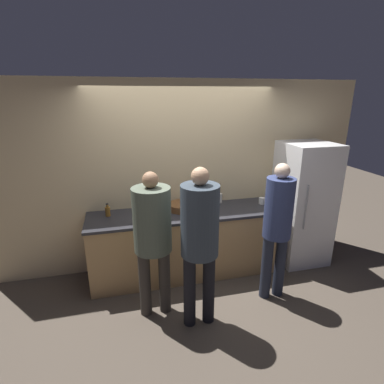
{
  "coord_description": "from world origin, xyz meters",
  "views": [
    {
      "loc": [
        -0.84,
        -3.24,
        2.4
      ],
      "look_at": [
        0.0,
        0.16,
        1.26
      ],
      "focal_mm": 28.0,
      "sensor_mm": 36.0,
      "label": 1
    }
  ],
  "objects_px": {
    "refrigerator": "(303,203)",
    "person_right": "(277,222)",
    "person_left": "(153,231)",
    "bottle_red": "(154,207)",
    "person_center": "(200,234)",
    "bottle_amber": "(108,211)",
    "cup_red": "(203,213)",
    "potted_plant": "(210,199)",
    "fruit_bowl": "(182,206)",
    "utensil_crock": "(219,197)",
    "cup_white": "(262,201)"
  },
  "relations": [
    {
      "from": "refrigerator",
      "to": "person_right",
      "type": "distance_m",
      "value": 1.12
    },
    {
      "from": "person_left",
      "to": "person_right",
      "type": "height_order",
      "value": "person_right"
    },
    {
      "from": "refrigerator",
      "to": "bottle_red",
      "type": "xyz_separation_m",
      "value": [
        -2.16,
        0.11,
        0.1
      ]
    },
    {
      "from": "person_center",
      "to": "bottle_amber",
      "type": "distance_m",
      "value": 1.44
    },
    {
      "from": "person_center",
      "to": "person_right",
      "type": "relative_size",
      "value": 1.04
    },
    {
      "from": "person_right",
      "to": "bottle_red",
      "type": "relative_size",
      "value": 8.56
    },
    {
      "from": "refrigerator",
      "to": "person_right",
      "type": "bearing_deg",
      "value": -138.27
    },
    {
      "from": "cup_red",
      "to": "potted_plant",
      "type": "distance_m",
      "value": 0.34
    },
    {
      "from": "refrigerator",
      "to": "bottle_red",
      "type": "height_order",
      "value": "refrigerator"
    },
    {
      "from": "person_left",
      "to": "fruit_bowl",
      "type": "relative_size",
      "value": 4.49
    },
    {
      "from": "refrigerator",
      "to": "utensil_crock",
      "type": "xyz_separation_m",
      "value": [
        -1.2,
        0.28,
        0.1
      ]
    },
    {
      "from": "bottle_red",
      "to": "cup_white",
      "type": "distance_m",
      "value": 1.54
    },
    {
      "from": "person_right",
      "to": "person_left",
      "type": "bearing_deg",
      "value": 178.24
    },
    {
      "from": "bottle_red",
      "to": "cup_red",
      "type": "relative_size",
      "value": 1.96
    },
    {
      "from": "cup_white",
      "to": "potted_plant",
      "type": "xyz_separation_m",
      "value": [
        -0.77,
        0.03,
        0.08
      ]
    },
    {
      "from": "person_center",
      "to": "person_right",
      "type": "height_order",
      "value": "person_center"
    },
    {
      "from": "refrigerator",
      "to": "fruit_bowl",
      "type": "relative_size",
      "value": 4.76
    },
    {
      "from": "cup_white",
      "to": "potted_plant",
      "type": "bearing_deg",
      "value": 177.49
    },
    {
      "from": "bottle_red",
      "to": "bottle_amber",
      "type": "xyz_separation_m",
      "value": [
        -0.59,
        0.03,
        -0.01
      ]
    },
    {
      "from": "person_left",
      "to": "fruit_bowl",
      "type": "xyz_separation_m",
      "value": [
        0.49,
        0.82,
        -0.07
      ]
    },
    {
      "from": "cup_red",
      "to": "cup_white",
      "type": "xyz_separation_m",
      "value": [
        0.94,
        0.25,
        -0.0
      ]
    },
    {
      "from": "utensil_crock",
      "to": "bottle_amber",
      "type": "relative_size",
      "value": 1.7
    },
    {
      "from": "person_left",
      "to": "bottle_amber",
      "type": "distance_m",
      "value": 0.96
    },
    {
      "from": "person_center",
      "to": "utensil_crock",
      "type": "xyz_separation_m",
      "value": [
        0.63,
        1.26,
        -0.09
      ]
    },
    {
      "from": "bottle_amber",
      "to": "cup_red",
      "type": "distance_m",
      "value": 1.23
    },
    {
      "from": "fruit_bowl",
      "to": "cup_red",
      "type": "height_order",
      "value": "fruit_bowl"
    },
    {
      "from": "person_center",
      "to": "bottle_amber",
      "type": "relative_size",
      "value": 10.2
    },
    {
      "from": "bottle_amber",
      "to": "potted_plant",
      "type": "relative_size",
      "value": 0.71
    },
    {
      "from": "person_left",
      "to": "cup_white",
      "type": "height_order",
      "value": "person_left"
    },
    {
      "from": "person_right",
      "to": "potted_plant",
      "type": "bearing_deg",
      "value": 123.06
    },
    {
      "from": "potted_plant",
      "to": "cup_white",
      "type": "bearing_deg",
      "value": -2.51
    },
    {
      "from": "person_left",
      "to": "person_right",
      "type": "distance_m",
      "value": 1.44
    },
    {
      "from": "utensil_crock",
      "to": "cup_red",
      "type": "xyz_separation_m",
      "value": [
        -0.36,
        -0.45,
        -0.02
      ]
    },
    {
      "from": "utensil_crock",
      "to": "potted_plant",
      "type": "bearing_deg",
      "value": -137.65
    },
    {
      "from": "bottle_amber",
      "to": "person_center",
      "type": "bearing_deg",
      "value": -50.32
    },
    {
      "from": "fruit_bowl",
      "to": "utensil_crock",
      "type": "xyz_separation_m",
      "value": [
        0.58,
        0.16,
        0.03
      ]
    },
    {
      "from": "person_left",
      "to": "utensil_crock",
      "type": "relative_size",
      "value": 5.72
    },
    {
      "from": "utensil_crock",
      "to": "bottle_amber",
      "type": "xyz_separation_m",
      "value": [
        -1.55,
        -0.15,
        -0.01
      ]
    },
    {
      "from": "fruit_bowl",
      "to": "bottle_amber",
      "type": "relative_size",
      "value": 2.16
    },
    {
      "from": "refrigerator",
      "to": "potted_plant",
      "type": "bearing_deg",
      "value": 175.32
    },
    {
      "from": "person_center",
      "to": "potted_plant",
      "type": "bearing_deg",
      "value": 67.92
    },
    {
      "from": "fruit_bowl",
      "to": "cup_red",
      "type": "xyz_separation_m",
      "value": [
        0.22,
        -0.3,
        0.0
      ]
    },
    {
      "from": "utensil_crock",
      "to": "bottle_amber",
      "type": "height_order",
      "value": "utensil_crock"
    },
    {
      "from": "bottle_amber",
      "to": "person_left",
      "type": "bearing_deg",
      "value": -60.03
    },
    {
      "from": "bottle_red",
      "to": "fruit_bowl",
      "type": "bearing_deg",
      "value": 3.01
    },
    {
      "from": "person_center",
      "to": "bottle_amber",
      "type": "xyz_separation_m",
      "value": [
        -0.92,
        1.11,
        -0.1
      ]
    },
    {
      "from": "person_center",
      "to": "bottle_amber",
      "type": "bearing_deg",
      "value": 129.68
    },
    {
      "from": "person_left",
      "to": "potted_plant",
      "type": "height_order",
      "value": "person_left"
    },
    {
      "from": "person_right",
      "to": "bottle_amber",
      "type": "height_order",
      "value": "person_right"
    },
    {
      "from": "fruit_bowl",
      "to": "bottle_red",
      "type": "bearing_deg",
      "value": -176.99
    }
  ]
}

